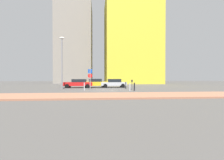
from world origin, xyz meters
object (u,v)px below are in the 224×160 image
object	(u,v)px
parked_car_red	(78,83)
parked_car_silver	(114,83)
traffic_bollard_near	(84,87)
traffic_bollard_far	(134,87)
parked_car_yellow	(95,83)
street_lamp	(62,59)
traffic_bollard_edge	(130,87)
traffic_bollard_mid	(126,85)
parking_meter	(132,83)
parking_sign_post	(90,77)

from	to	relation	value
parked_car_red	parked_car_silver	world-z (taller)	parked_car_silver
traffic_bollard_near	traffic_bollard_far	size ratio (longest dim) A/B	1.01
parked_car_red	parked_car_silver	xyz separation A→B (m)	(5.72, 0.26, 0.01)
parked_car_yellow	street_lamp	distance (m)	6.71
parked_car_red	parked_car_yellow	distance (m)	2.68
parked_car_yellow	traffic_bollard_edge	xyz separation A→B (m)	(4.31, -7.37, -0.27)
parked_car_silver	traffic_bollard_mid	world-z (taller)	parked_car_silver
parked_car_silver	parking_meter	world-z (taller)	parked_car_silver
parking_meter	traffic_bollard_mid	distance (m)	2.80
parked_car_red	parking_sign_post	world-z (taller)	parking_sign_post
parking_sign_post	traffic_bollard_edge	world-z (taller)	parking_sign_post
parked_car_red	parking_sign_post	size ratio (longest dim) A/B	1.65
parked_car_yellow	traffic_bollard_edge	bearing A→B (deg)	-59.68
parked_car_red	traffic_bollard_near	xyz separation A→B (m)	(1.39, -5.85, -0.23)
parked_car_silver	traffic_bollard_edge	xyz separation A→B (m)	(1.23, -7.18, -0.26)
parked_car_red	street_lamp	size ratio (longest dim) A/B	0.63
traffic_bollard_near	traffic_bollard_mid	distance (m)	6.51
traffic_bollard_mid	traffic_bollard_far	distance (m)	3.85
traffic_bollard_mid	traffic_bollard_far	xyz separation A→B (m)	(0.39, -3.83, -0.01)
parked_car_silver	parking_meter	size ratio (longest dim) A/B	3.11
street_lamp	traffic_bollard_edge	size ratio (longest dim) A/B	7.74
traffic_bollard_far	traffic_bollard_edge	xyz separation A→B (m)	(-0.62, -0.23, -0.02)
parked_car_silver	parking_sign_post	size ratio (longest dim) A/B	1.49
parked_car_red	street_lamp	bearing A→B (deg)	-123.57
parked_car_silver	parked_car_yellow	bearing A→B (deg)	176.45
parked_car_silver	street_lamp	bearing A→B (deg)	-157.45
parked_car_red	parked_car_yellow	bearing A→B (deg)	9.70
parking_sign_post	traffic_bollard_edge	xyz separation A→B (m)	(4.91, -2.83, -1.29)
parked_car_red	parking_sign_post	bearing A→B (deg)	-63.52
parking_meter	parked_car_yellow	bearing A→B (deg)	128.68
parked_car_yellow	parking_meter	world-z (taller)	parked_car_yellow
traffic_bollard_mid	traffic_bollard_far	size ratio (longest dim) A/B	1.01
street_lamp	traffic_bollard_mid	bearing A→B (deg)	0.35
parked_car_silver	traffic_bollard_mid	bearing A→B (deg)	-65.04
parked_car_silver	parked_car_red	bearing A→B (deg)	-177.40
parked_car_red	traffic_bollard_far	bearing A→B (deg)	-41.48
traffic_bollard_near	traffic_bollard_mid	size ratio (longest dim) A/B	1.00
parked_car_yellow	parked_car_silver	xyz separation A→B (m)	(3.08, -0.19, -0.01)
traffic_bollard_near	traffic_bollard_edge	bearing A→B (deg)	-10.88
parking_sign_post	traffic_bollard_edge	bearing A→B (deg)	-29.92
parking_sign_post	parking_meter	bearing A→B (deg)	-15.66
parked_car_red	traffic_bollard_far	size ratio (longest dim) A/B	4.67
parking_sign_post	parked_car_yellow	bearing A→B (deg)	82.45
traffic_bollard_far	traffic_bollard_edge	distance (m)	0.66
parked_car_red	parking_meter	bearing A→B (deg)	-36.85
parking_sign_post	traffic_bollard_near	world-z (taller)	parking_sign_post
parking_meter	street_lamp	bearing A→B (deg)	164.03
parking_sign_post	traffic_bollard_mid	distance (m)	5.43
parked_car_yellow	street_lamp	xyz separation A→B (m)	(-4.58, -3.37, 3.55)
parked_car_silver	traffic_bollard_far	distance (m)	7.20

